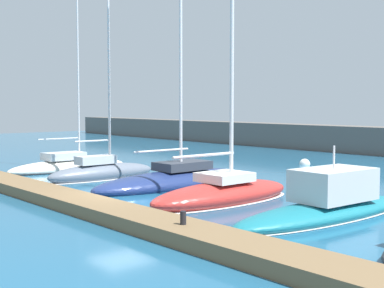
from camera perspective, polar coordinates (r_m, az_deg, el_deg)
name	(u,v)px	position (r m, az deg, el deg)	size (l,w,h in m)	color
ground_plane	(121,204)	(24.38, -7.40, -6.23)	(120.00, 120.00, 0.00)	#1E567A
dock_pier	(82,204)	(23.37, -11.37, -6.11)	(33.20, 1.89, 0.50)	brown
sailboat_ivory_nearest	(69,166)	(37.29, -12.69, -2.22)	(2.48, 8.52, 17.98)	silver
sailboat_slate_second	(102,172)	(32.49, -9.32, -2.86)	(1.83, 7.03, 11.64)	slate
sailboat_navy_third	(176,179)	(29.47, -1.65, -3.69)	(3.07, 10.39, 18.69)	navy
sailboat_red_fourth	(223,192)	(24.61, 3.24, -4.98)	(2.75, 8.15, 15.46)	#B72D28
motorboat_teal_fifth	(328,205)	(22.01, 13.90, -6.18)	(2.72, 9.74, 3.03)	#19707F
mooring_buoy_white	(305,164)	(40.87, 11.62, -2.07)	(0.80, 0.80, 0.80)	white
dock_bollard	(183,218)	(17.87, -0.93, -7.67)	(0.20, 0.20, 0.44)	black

